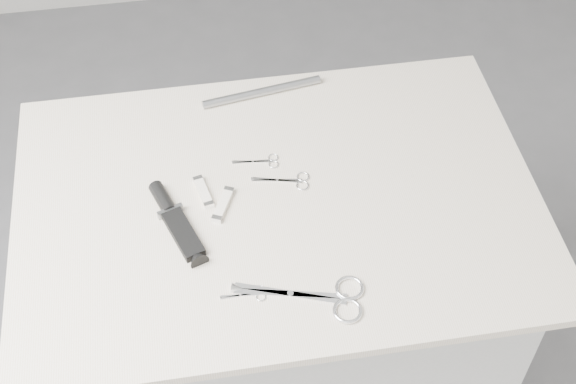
{
  "coord_description": "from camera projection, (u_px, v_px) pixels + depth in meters",
  "views": [
    {
      "loc": [
        -0.14,
        -0.99,
        2.08
      ],
      "look_at": [
        0.02,
        0.01,
        0.92
      ],
      "focal_mm": 50.0,
      "sensor_mm": 36.0,
      "label": 1
    }
  ],
  "objects": [
    {
      "name": "sheathed_knife",
      "position": [
        174.0,
        218.0,
        1.49
      ],
      "size": [
        0.09,
        0.19,
        0.02
      ],
      "rotation": [
        0.0,
        0.0,
        1.91
      ],
      "color": "black",
      "rests_on": "display_board"
    },
    {
      "name": "plinth",
      "position": [
        280.0,
        328.0,
        1.88
      ],
      "size": [
        0.9,
        0.6,
        0.9
      ],
      "primitive_type": "cube",
      "color": "silver",
      "rests_on": "ground"
    },
    {
      "name": "pocket_knife_b",
      "position": [
        203.0,
        192.0,
        1.53
      ],
      "size": [
        0.03,
        0.08,
        0.01
      ],
      "rotation": [
        0.0,
        0.0,
        1.79
      ],
      "color": "white",
      "rests_on": "display_board"
    },
    {
      "name": "pocket_knife_a",
      "position": [
        223.0,
        205.0,
        1.51
      ],
      "size": [
        0.05,
        0.08,
        0.01
      ],
      "rotation": [
        0.0,
        0.0,
        1.14
      ],
      "color": "white",
      "rests_on": "display_board"
    },
    {
      "name": "embroidery_scissors_b",
      "position": [
        263.0,
        161.0,
        1.59
      ],
      "size": [
        0.09,
        0.04,
        0.0
      ],
      "rotation": [
        0.0,
        0.0,
        -0.11
      ],
      "color": "silver",
      "rests_on": "display_board"
    },
    {
      "name": "embroidery_scissors_a",
      "position": [
        291.0,
        181.0,
        1.56
      ],
      "size": [
        0.11,
        0.05,
        0.0
      ],
      "rotation": [
        0.0,
        0.0,
        -0.21
      ],
      "color": "silver",
      "rests_on": "display_board"
    },
    {
      "name": "display_board",
      "position": [
        278.0,
        201.0,
        1.54
      ],
      "size": [
        1.0,
        0.7,
        0.02
      ],
      "primitive_type": "cube",
      "color": "beige",
      "rests_on": "plinth"
    },
    {
      "name": "metal_rail",
      "position": [
        262.0,
        92.0,
        1.72
      ],
      "size": [
        0.26,
        0.06,
        0.02
      ],
      "primitive_type": "cylinder",
      "rotation": [
        0.0,
        1.57,
        0.16
      ],
      "color": "gray",
      "rests_on": "display_board"
    },
    {
      "name": "large_shears",
      "position": [
        328.0,
        297.0,
        1.38
      ],
      "size": [
        0.23,
        0.12,
        0.01
      ],
      "rotation": [
        0.0,
        0.0,
        -0.28
      ],
      "color": "silver",
      "rests_on": "display_board"
    },
    {
      "name": "tiny_scissors",
      "position": [
        250.0,
        294.0,
        1.38
      ],
      "size": [
        0.08,
        0.03,
        0.0
      ],
      "rotation": [
        0.0,
        0.0,
        -0.03
      ],
      "color": "silver",
      "rests_on": "display_board"
    }
  ]
}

